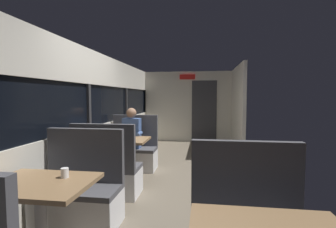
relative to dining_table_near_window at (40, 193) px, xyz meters
The scene contains 12 objects.
ground_plane 2.36m from the dining_table_near_window, 66.82° to the left, with size 3.30×9.20×0.02m, color #665B4C.
carriage_window_panel_left 2.21m from the dining_table_near_window, 104.90° to the left, with size 0.09×8.48×2.30m.
carriage_end_bulkhead 6.38m from the dining_table_near_window, 81.37° to the left, with size 2.90×0.11×2.30m.
carriage_aisle_panel_right 5.63m from the dining_table_near_window, 65.26° to the left, with size 0.08×2.40×2.30m, color beige.
dining_table_near_window is the anchor object (origin of this frame).
bench_near_window_facing_entry 0.77m from the dining_table_near_window, 90.00° to the left, with size 0.95×0.50×1.10m.
dining_table_mid_window 2.25m from the dining_table_near_window, 90.00° to the left, with size 0.90×0.70×0.74m.
bench_mid_window_facing_end 1.58m from the dining_table_near_window, 90.00° to the left, with size 0.95×0.50×1.10m.
bench_mid_window_facing_entry 2.97m from the dining_table_near_window, 90.00° to the left, with size 0.95×0.50×1.10m.
seated_passenger 2.88m from the dining_table_near_window, 90.00° to the left, with size 0.47×0.55×1.26m.
coffee_cup_primary 0.26m from the dining_table_near_window, 41.42° to the left, with size 0.07×0.07×0.09m.
coffee_cup_secondary 2.24m from the dining_table_near_window, 90.01° to the left, with size 0.07×0.07×0.09m.
Camera 1 is at (0.52, -4.05, 1.49)m, focal length 26.74 mm.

